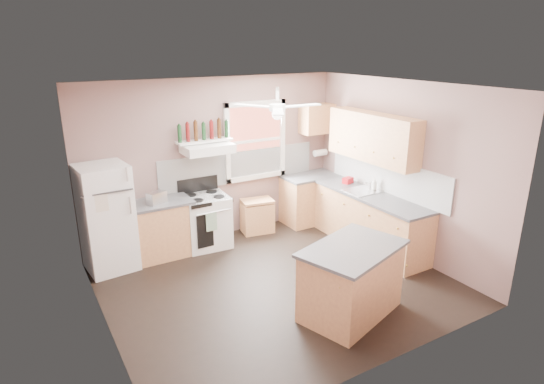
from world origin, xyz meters
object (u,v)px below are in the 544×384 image
refrigerator (107,218)px  island (351,282)px  stove (206,221)px  toaster (157,198)px  cart (257,217)px

refrigerator → island: (2.29, -2.74, -0.37)m
refrigerator → stove: (1.54, 0.02, -0.37)m
stove → island: size_ratio=0.71×
island → refrigerator: bearing=112.1°
toaster → island: toaster is taller
toaster → stove: size_ratio=0.33×
refrigerator → cart: size_ratio=2.95×
refrigerator → stove: size_ratio=1.85×
stove → cart: 1.01m
refrigerator → cart: 2.59m
refrigerator → stove: refrigerator is taller
cart → island: island is taller
cart → refrigerator: bearing=-167.8°
stove → refrigerator: bearing=-175.0°
refrigerator → toaster: bearing=-7.7°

